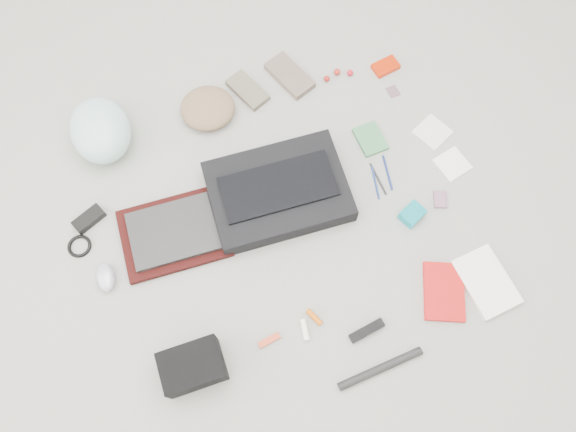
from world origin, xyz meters
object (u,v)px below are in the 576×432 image
object	(u,v)px
camera_bag	(193,367)
book_red	(444,292)
bike_helmet	(101,130)
laptop	(173,231)
messenger_bag	(278,192)
accordion_wallet	(412,214)

from	to	relation	value
camera_bag	book_red	world-z (taller)	camera_bag
bike_helmet	laptop	bearing A→B (deg)	-71.93
messenger_bag	laptop	distance (m)	0.42
laptop	book_red	xyz separation A→B (m)	(0.86, -0.55, -0.03)
book_red	bike_helmet	bearing A→B (deg)	157.80
messenger_bag	camera_bag	size ratio (longest dim) A/B	2.51
book_red	accordion_wallet	distance (m)	0.31
messenger_bag	camera_bag	xyz separation A→B (m)	(-0.49, -0.52, 0.02)
messenger_bag	laptop	xyz separation A→B (m)	(-0.42, -0.02, -0.01)
bike_helmet	accordion_wallet	bearing A→B (deg)	-34.15
messenger_bag	accordion_wallet	distance (m)	0.52
book_red	accordion_wallet	world-z (taller)	accordion_wallet
accordion_wallet	bike_helmet	bearing A→B (deg)	120.66
messenger_bag	accordion_wallet	xyz separation A→B (m)	(0.45, -0.25, -0.02)
camera_bag	book_red	bearing A→B (deg)	-1.87
laptop	camera_bag	xyz separation A→B (m)	(-0.07, -0.50, 0.03)
messenger_bag	bike_helmet	size ratio (longest dim) A/B	1.76
accordion_wallet	book_red	bearing A→B (deg)	-116.78
messenger_bag	camera_bag	bearing A→B (deg)	-129.93
bike_helmet	book_red	world-z (taller)	bike_helmet
messenger_bag	laptop	size ratio (longest dim) A/B	1.61
laptop	camera_bag	size ratio (longest dim) A/B	1.56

